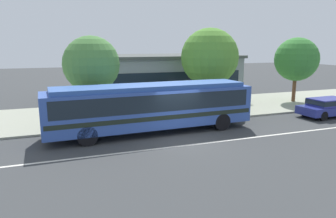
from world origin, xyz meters
The scene contains 10 objects.
ground_plane centered at (0.00, 0.00, 0.00)m, with size 120.00×120.00×0.00m, color #383B3C.
sidewalk_slab centered at (0.00, 7.39, 0.06)m, with size 60.00×8.00×0.12m, color #999B89.
lane_stripe_center centered at (0.00, -0.80, 0.00)m, with size 56.00×0.16×0.01m, color silver.
transit_bus centered at (-1.11, 2.04, 1.60)m, with size 11.72×2.84×2.75m.
sedan_far_ahead centered at (11.69, 1.68, 0.72)m, with size 4.68×1.98×1.29m.
pedestrian_waiting_near_sign centered at (-3.00, 4.71, 1.12)m, with size 0.40×0.40×1.71m.
street_tree_near_stop centered at (-3.90, 5.64, 3.70)m, with size 3.52×3.52×5.35m.
street_tree_mid_block centered at (4.80, 6.52, 4.00)m, with size 4.27×4.27×6.02m.
street_tree_far_end centered at (13.17, 6.83, 3.70)m, with size 3.64×3.64×5.41m.
station_building centered at (2.64, 13.41, 2.01)m, with size 14.44×8.75×4.00m.
Camera 1 is at (-6.19, -14.37, 4.87)m, focal length 33.38 mm.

